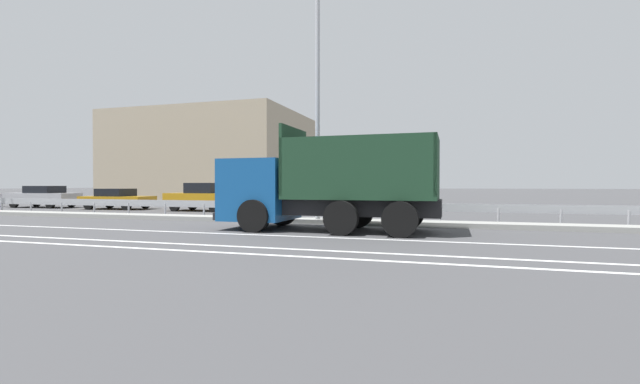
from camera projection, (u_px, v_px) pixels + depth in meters
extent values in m
plane|color=#424244|center=(285.00, 227.00, 15.17)|extent=(320.00, 320.00, 0.00)
cube|color=silver|center=(313.00, 237.00, 12.32)|extent=(69.93, 0.16, 0.01)
cube|color=silver|center=(282.00, 249.00, 10.07)|extent=(69.93, 0.16, 0.01)
cube|color=silver|center=(266.00, 255.00, 9.18)|extent=(69.93, 0.16, 0.01)
cube|color=gray|center=(302.00, 220.00, 16.92)|extent=(38.46, 1.10, 0.18)
cube|color=#9EA0A5|center=(312.00, 206.00, 18.18)|extent=(69.93, 0.04, 0.32)
cylinder|color=#ADADB2|center=(2.00, 207.00, 23.37)|extent=(0.09, 0.09, 0.62)
cylinder|color=#ADADB2|center=(31.00, 207.00, 22.76)|extent=(0.09, 0.09, 0.62)
cylinder|color=#ADADB2|center=(62.00, 208.00, 22.15)|extent=(0.09, 0.09, 0.62)
cylinder|color=#ADADB2|center=(94.00, 208.00, 21.54)|extent=(0.09, 0.09, 0.62)
cylinder|color=#ADADB2|center=(129.00, 209.00, 20.93)|extent=(0.09, 0.09, 0.62)
cylinder|color=#ADADB2|center=(165.00, 210.00, 20.32)|extent=(0.09, 0.09, 0.62)
cylinder|color=#ADADB2|center=(204.00, 211.00, 19.71)|extent=(0.09, 0.09, 0.62)
cylinder|color=#ADADB2|center=(245.00, 212.00, 19.10)|extent=(0.09, 0.09, 0.62)
cylinder|color=#ADADB2|center=(289.00, 212.00, 18.49)|extent=(0.09, 0.09, 0.62)
cylinder|color=#ADADB2|center=(336.00, 213.00, 17.88)|extent=(0.09, 0.09, 0.62)
cylinder|color=#ADADB2|center=(386.00, 214.00, 17.27)|extent=(0.09, 0.09, 0.62)
cylinder|color=#ADADB2|center=(440.00, 215.00, 16.66)|extent=(0.09, 0.09, 0.62)
cylinder|color=#ADADB2|center=(498.00, 217.00, 16.05)|extent=(0.09, 0.09, 0.62)
cylinder|color=#ADADB2|center=(561.00, 218.00, 15.44)|extent=(0.09, 0.09, 0.62)
cylinder|color=#ADADB2|center=(629.00, 219.00, 14.83)|extent=(0.09, 0.09, 0.62)
cube|color=#144C8C|center=(261.00, 190.00, 14.76)|extent=(2.14, 2.45, 2.05)
cube|color=black|center=(233.00, 180.00, 15.07)|extent=(0.04, 2.09, 0.78)
cube|color=black|center=(232.00, 214.00, 15.10)|extent=(0.11, 2.39, 0.24)
cube|color=black|center=(361.00, 207.00, 13.71)|extent=(4.97, 1.37, 0.53)
cube|color=#193823|center=(361.00, 197.00, 13.71)|extent=(4.78, 2.37, 0.12)
cube|color=#193823|center=(354.00, 166.00, 12.62)|extent=(4.76, 0.13, 1.81)
cube|color=#193823|center=(368.00, 168.00, 14.76)|extent=(4.76, 0.13, 1.81)
cube|color=#193823|center=(293.00, 161.00, 14.38)|extent=(0.11, 2.34, 2.26)
cube|color=#193823|center=(437.00, 166.00, 13.00)|extent=(0.11, 2.34, 1.81)
cylinder|color=black|center=(254.00, 216.00, 13.54)|extent=(1.04, 0.33, 1.04)
cylinder|color=black|center=(282.00, 211.00, 15.81)|extent=(1.04, 0.33, 1.04)
cylinder|color=black|center=(341.00, 218.00, 12.69)|extent=(1.04, 0.33, 1.04)
cylinder|color=black|center=(358.00, 213.00, 14.97)|extent=(1.04, 0.33, 1.04)
cylinder|color=black|center=(400.00, 219.00, 12.18)|extent=(1.04, 0.33, 1.04)
cylinder|color=black|center=(408.00, 214.00, 14.45)|extent=(1.04, 0.33, 1.04)
cylinder|color=white|center=(286.00, 218.00, 17.11)|extent=(0.16, 0.16, 0.37)
cylinder|color=black|center=(286.00, 208.00, 17.11)|extent=(0.16, 0.16, 0.37)
cylinder|color=white|center=(286.00, 199.00, 17.10)|extent=(0.16, 0.16, 0.37)
cylinder|color=black|center=(286.00, 190.00, 17.09)|extent=(0.16, 0.16, 0.37)
cylinder|color=white|center=(286.00, 180.00, 17.09)|extent=(0.16, 0.16, 0.37)
cylinder|color=#1E4CB2|center=(286.00, 168.00, 17.08)|extent=(0.60, 0.03, 0.60)
cylinder|color=white|center=(286.00, 168.00, 17.08)|extent=(0.65, 0.02, 0.65)
cylinder|color=#ADADB2|center=(318.00, 89.00, 16.44)|extent=(0.18, 0.18, 10.40)
cube|color=#A3A3A8|center=(43.00, 198.00, 28.22)|extent=(4.79, 1.93, 0.66)
cube|color=black|center=(45.00, 189.00, 28.18)|extent=(2.04, 1.61, 0.47)
cylinder|color=black|center=(14.00, 203.00, 27.80)|extent=(0.61, 0.22, 0.60)
cylinder|color=black|center=(37.00, 202.00, 29.39)|extent=(0.61, 0.22, 0.60)
cylinder|color=black|center=(50.00, 204.00, 27.06)|extent=(0.61, 0.22, 0.60)
cylinder|color=black|center=(71.00, 203.00, 28.66)|extent=(0.61, 0.22, 0.60)
cube|color=#B27A14|center=(118.00, 200.00, 26.34)|extent=(4.31, 2.27, 0.50)
cube|color=black|center=(116.00, 192.00, 26.36)|extent=(1.88, 1.84, 0.47)
cylinder|color=black|center=(145.00, 204.00, 26.97)|extent=(0.61, 0.25, 0.60)
cylinder|color=black|center=(126.00, 205.00, 25.18)|extent=(0.61, 0.25, 0.60)
cylinder|color=black|center=(110.00, 203.00, 27.52)|extent=(0.61, 0.25, 0.60)
cylinder|color=black|center=(89.00, 205.00, 25.72)|extent=(0.61, 0.25, 0.60)
cube|color=#B27A14|center=(203.00, 199.00, 24.53)|extent=(4.19, 1.89, 0.73)
cube|color=black|center=(205.00, 188.00, 24.48)|extent=(1.78, 1.62, 0.58)
cylinder|color=black|center=(175.00, 206.00, 24.13)|extent=(0.60, 0.21, 0.60)
cylinder|color=black|center=(193.00, 205.00, 25.75)|extent=(0.60, 0.21, 0.60)
cylinder|color=black|center=(214.00, 207.00, 23.33)|extent=(0.60, 0.21, 0.60)
cylinder|color=black|center=(230.00, 205.00, 24.95)|extent=(0.60, 0.21, 0.60)
cube|color=tan|center=(216.00, 158.00, 41.58)|extent=(16.63, 13.40, 8.16)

